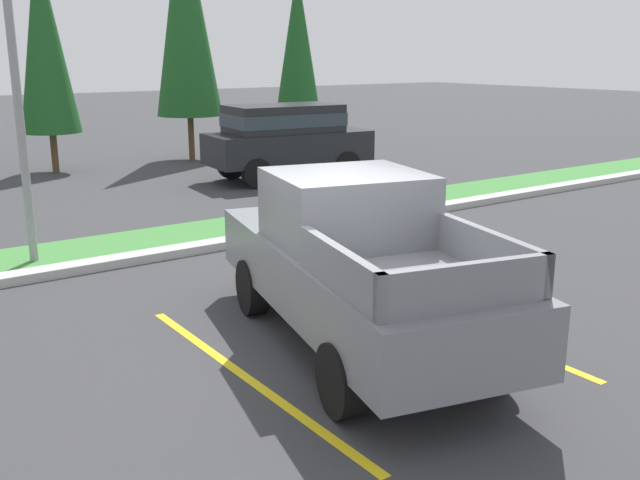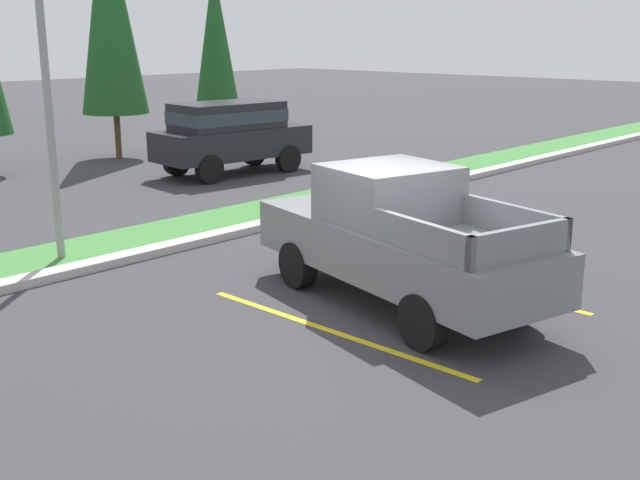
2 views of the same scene
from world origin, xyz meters
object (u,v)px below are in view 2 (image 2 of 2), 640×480
suv_distant (230,132)px  cypress_tree_rightmost (216,40)px  cypress_tree_right_inner (109,6)px  pickup_truck_main (398,237)px  street_light (47,36)px

suv_distant → cypress_tree_rightmost: bearing=53.4°
cypress_tree_rightmost → cypress_tree_right_inner: bearing=179.5°
pickup_truck_main → cypress_tree_right_inner: cypress_tree_right_inner is taller
suv_distant → street_light: street_light is taller
pickup_truck_main → street_light: bearing=111.9°
pickup_truck_main → cypress_tree_right_inner: size_ratio=0.67×
suv_distant → cypress_tree_right_inner: size_ratio=0.58×
suv_distant → cypress_tree_right_inner: bearing=95.8°
pickup_truck_main → street_light: street_light is taller
suv_distant → street_light: (-8.09, -4.79, 2.74)m
street_light → cypress_tree_rightmost: bearing=39.7°
pickup_truck_main → cypress_tree_right_inner: bearing=71.4°
cypress_tree_right_inner → cypress_tree_rightmost: (4.27, -0.04, -1.06)m
suv_distant → street_light: 9.80m
suv_distant → pickup_truck_main: bearing=-118.8°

